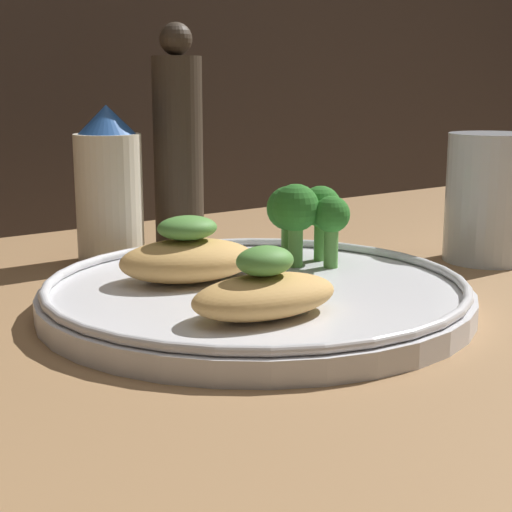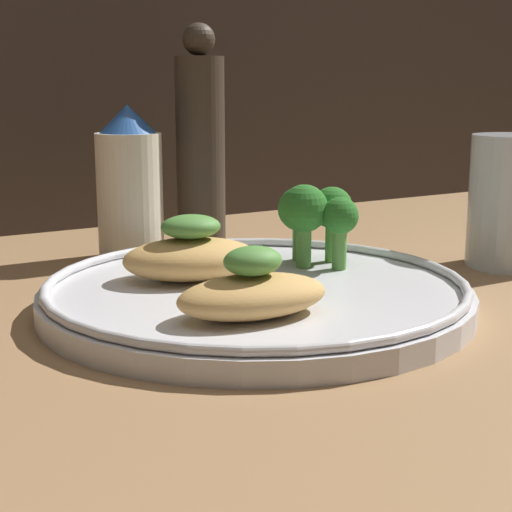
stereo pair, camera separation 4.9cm
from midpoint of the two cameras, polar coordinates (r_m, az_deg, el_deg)
name	(u,v)px [view 1 (the left image)]	position (r cm, az deg, el deg)	size (l,w,h in cm)	color
ground_plane	(256,316)	(49.69, -2.81, -4.43)	(180.00, 180.00, 1.00)	#936D47
plate	(256,293)	(49.28, -2.83, -2.77)	(27.07, 27.07, 2.00)	silver
grilled_meat_front	(265,292)	(42.61, -2.62, -2.65)	(9.10, 5.57, 3.95)	tan
grilled_meat_middle	(188,257)	(50.73, -7.73, -0.07)	(10.12, 7.92, 4.27)	tan
broccoli_bunch	(305,212)	(54.99, 1.06, 3.22)	(5.83, 6.64, 5.80)	#569942
sauce_bottle	(109,188)	(63.10, -12.83, 4.83)	(5.25, 5.25, 12.33)	beige
pepper_grinder	(178,149)	(65.64, -7.82, 7.72)	(4.07, 4.07, 18.72)	#382D23
drinking_glass	(487,197)	(64.17, 14.41, 4.13)	(6.94, 6.94, 10.14)	silver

